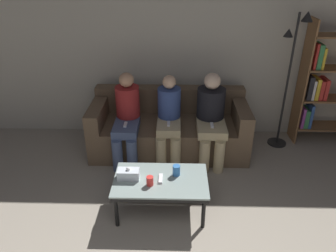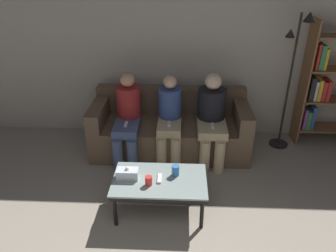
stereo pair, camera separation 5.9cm
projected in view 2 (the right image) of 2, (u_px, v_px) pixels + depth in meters
The scene contains 12 objects.
wall_back at pixel (172, 46), 4.48m from camera, with size 12.00×0.06×2.60m.
couch at pixel (170, 128), 4.49m from camera, with size 2.06×0.88×0.79m.
coffee_table at pixel (160, 183), 3.33m from camera, with size 0.95×0.59×0.40m.
cup_near_left at pixel (149, 181), 3.21m from camera, with size 0.07×0.07×0.10m.
cup_near_right at pixel (175, 170), 3.35m from camera, with size 0.08×0.08×0.11m.
tissue_box at pixel (127, 174), 3.31m from camera, with size 0.22×0.12×0.13m.
game_remote at pixel (160, 178), 3.31m from camera, with size 0.04×0.15×0.02m.
bookshelf at pixel (328, 86), 4.41m from camera, with size 0.90×0.32×1.72m.
standing_lamp at pixel (293, 69), 4.18m from camera, with size 0.31×0.26×1.82m.
seated_person_left_end at pixel (128, 116), 4.17m from camera, with size 0.31×0.69×1.12m.
seated_person_mid_left at pixel (170, 117), 4.17m from camera, with size 0.31×0.63×1.09m.
seated_person_mid_right at pixel (212, 115), 4.14m from camera, with size 0.36×0.70×1.13m.
Camera 2 is at (0.15, -0.71, 2.41)m, focal length 35.00 mm.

